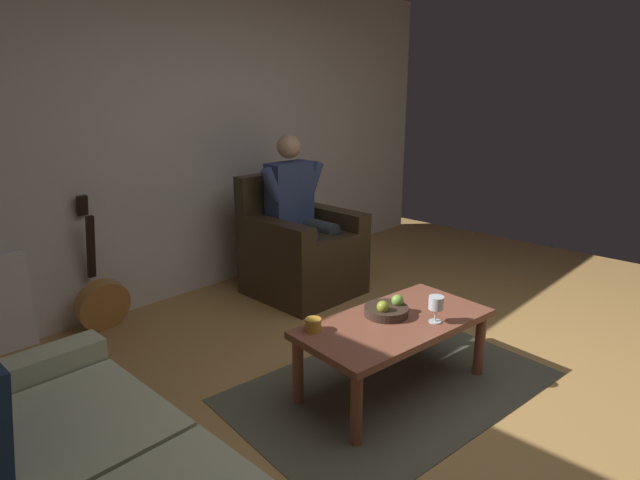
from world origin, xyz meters
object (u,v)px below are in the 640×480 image
at_px(coffee_table, 394,330).
at_px(fruit_bowl, 387,310).
at_px(person_seated, 299,210).
at_px(armchair, 301,252).
at_px(wine_glass_near, 436,304).
at_px(candle_jar, 313,325).
at_px(guitar, 102,300).

xyz_separation_m(coffee_table, fruit_bowl, (-0.02, -0.07, 0.09)).
bearing_deg(fruit_bowl, person_seated, -115.63).
relative_size(armchair, person_seated, 0.75).
xyz_separation_m(wine_glass_near, fruit_bowl, (0.11, -0.25, -0.07)).
distance_m(person_seated, fruit_bowl, 1.55).
bearing_deg(candle_jar, armchair, -132.23).
distance_m(armchair, person_seated, 0.36).
bearing_deg(coffee_table, armchair, -115.47).
distance_m(coffee_table, candle_jar, 0.48).
relative_size(wine_glass_near, fruit_bowl, 0.60).
distance_m(armchair, wine_glass_near, 1.71).
bearing_deg(candle_jar, fruit_bowl, 158.82).
distance_m(person_seated, coffee_table, 1.64).
height_order(armchair, coffee_table, armchair).
xyz_separation_m(person_seated, coffee_table, (0.68, 1.45, -0.35)).
bearing_deg(guitar, fruit_bowl, 113.32).
bearing_deg(fruit_bowl, guitar, -66.68).
xyz_separation_m(armchair, guitar, (1.47, -0.51, -0.13)).
bearing_deg(guitar, coffee_table, 111.92).
height_order(wine_glass_near, fruit_bowl, wine_glass_near).
bearing_deg(guitar, wine_glass_near, 113.33).
height_order(armchair, candle_jar, armchair).
xyz_separation_m(person_seated, fruit_bowl, (0.66, 1.38, -0.26)).
bearing_deg(armchair, coffee_table, 65.71).
bearing_deg(guitar, person_seated, 161.23).
xyz_separation_m(armchair, fruit_bowl, (0.66, 1.36, 0.10)).
bearing_deg(coffee_table, fruit_bowl, -108.36).
xyz_separation_m(armchair, coffee_table, (0.68, 1.44, 0.01)).
bearing_deg(wine_glass_near, person_seated, -108.80).
height_order(person_seated, candle_jar, person_seated).
bearing_deg(wine_glass_near, guitar, -66.67).
relative_size(coffee_table, fruit_bowl, 4.66).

